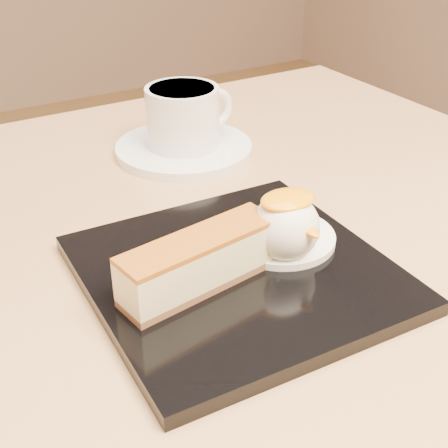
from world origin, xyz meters
TOP-DOWN VIEW (x-y plane):
  - table at (0.00, 0.00)m, footprint 0.80×0.80m
  - dessert_plate at (-0.02, -0.03)m, footprint 0.23×0.23m
  - cheesecake at (-0.05, -0.03)m, footprint 0.13×0.05m
  - cream_smear at (0.03, -0.01)m, footprint 0.09×0.09m
  - ice_cream_scoop at (0.02, -0.03)m, footprint 0.05×0.05m
  - mango_sauce at (0.02, -0.03)m, footprint 0.04×0.03m
  - mint_sprig at (0.00, 0.01)m, footprint 0.03×0.02m
  - saucer at (0.06, 0.21)m, footprint 0.15×0.15m
  - coffee_cup at (0.06, 0.21)m, footprint 0.11×0.08m

SIDE VIEW (x-z plane):
  - table at x=0.00m, z-range 0.20..0.92m
  - saucer at x=0.06m, z-range 0.72..0.73m
  - dessert_plate at x=-0.02m, z-range 0.72..0.73m
  - cream_smear at x=0.03m, z-range 0.73..0.74m
  - mint_sprig at x=0.00m, z-range 0.74..0.74m
  - cheesecake at x=-0.05m, z-range 0.73..0.77m
  - ice_cream_scoop at x=0.02m, z-range 0.73..0.78m
  - coffee_cup at x=0.06m, z-range 0.73..0.80m
  - mango_sauce at x=0.02m, z-range 0.78..0.79m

